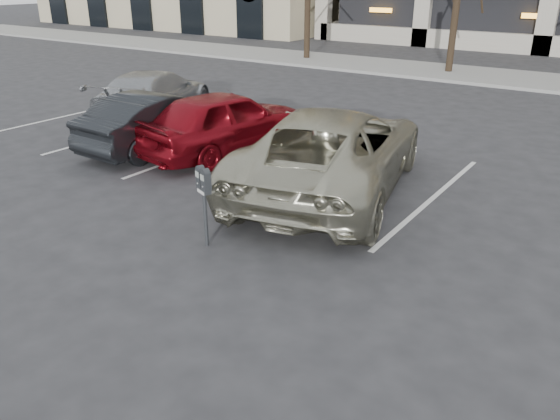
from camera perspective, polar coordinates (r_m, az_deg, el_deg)
The scene contains 8 objects.
ground at distance 9.20m, azimuth 2.42°, elevation -1.40°, with size 140.00×140.00×0.00m, color #28282B.
sidewalk at distance 23.80m, azimuth 24.13°, elevation 12.31°, with size 80.00×4.00×0.12m, color gray.
stall_lines at distance 11.70m, azimuth 2.70°, elevation 4.18°, with size 16.90×5.20×0.00m.
parking_meter at distance 8.16m, azimuth -7.98°, elevation 2.34°, with size 0.34×0.23×1.25m.
suv_silver at distance 10.43m, azimuth 5.46°, elevation 6.27°, with size 3.96×6.24×1.61m.
car_red at distance 12.80m, azimuth -5.68°, elevation 9.21°, with size 1.74×4.32×1.47m, color maroon.
car_dark at distance 13.43m, azimuth -12.54°, elevation 9.15°, with size 1.42×4.06×1.34m, color black.
car_silver at distance 16.35m, azimuth -13.00°, elevation 11.69°, with size 1.92×4.73×1.37m, color #9B9EA2.
Camera 1 is at (4.43, -7.07, 3.87)m, focal length 35.00 mm.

